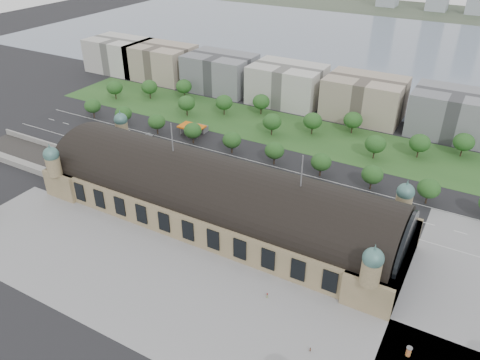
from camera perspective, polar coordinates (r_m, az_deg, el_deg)
The scene contains 56 objects.
ground at distance 191.61m, azimuth -2.79°, elevation -4.61°, with size 900.00×900.00×0.00m, color black.
station at distance 185.92m, azimuth -2.86°, elevation -2.02°, with size 150.00×48.40×44.30m.
track_cutting at distance 258.48m, azimuth -24.28°, elevation 2.56°, with size 70.00×24.00×3.10m.
plaza_south at distance 159.47m, azimuth -8.23°, elevation -13.51°, with size 190.00×48.00×0.12m, color gray.
road_slab at distance 228.03m, azimuth -2.02°, elevation 1.58°, with size 260.00×26.00×0.10m, color black.
grass_belt at distance 269.63m, azimuth 5.00°, elevation 6.23°, with size 300.00×45.00×0.10m, color #285321.
petrol_station at distance 263.94m, azimuth -5.28°, elevation 6.36°, with size 14.00×13.00×5.05m.
lake at distance 451.90m, azimuth 18.29°, elevation 14.84°, with size 700.00×320.00×0.08m, color slate.
far_shore at distance 645.16m, azimuth 22.61°, elevation 18.41°, with size 700.00×120.00×0.14m, color #44513D.
office_0 at distance 380.63m, azimuth -14.46°, elevation 14.56°, with size 45.00×32.00×24.00m, color beige.
office_1 at distance 355.07m, azimuth -9.55°, elevation 13.98°, with size 45.00×32.00×24.00m, color tan.
office_2 at distance 327.20m, azimuth -2.45°, elevation 12.95°, with size 45.00×32.00×24.00m, color gray.
office_3 at distance 305.03m, azimuth 5.75°, elevation 11.52°, with size 45.00×32.00×24.00m, color beige.
office_4 at distance 289.88m, azimuth 14.90°, elevation 9.63°, with size 45.00×32.00×24.00m, color tan.
office_5 at distance 282.88m, azimuth 24.65°, elevation 7.33°, with size 45.00×32.00×24.00m, color gray.
tree_row_0 at distance 294.58m, azimuth -17.54°, elevation 8.61°, with size 9.60×9.60×11.52m.
tree_row_1 at distance 278.40m, azimuth -14.03°, elevation 7.88°, with size 9.60×9.60×11.52m.
tree_row_2 at distance 263.42m, azimuth -10.12°, elevation 7.02°, with size 9.60×9.60×11.52m.
tree_row_3 at distance 249.85m, azimuth -5.79°, elevation 6.03°, with size 9.60×9.60×11.52m.
tree_row_4 at distance 237.93m, azimuth -1.00°, elevation 4.89°, with size 9.60×9.60×11.52m.
tree_row_5 at distance 227.92m, azimuth 4.22°, elevation 3.60°, with size 9.60×9.60×11.52m.
tree_row_6 at distance 220.08m, azimuth 9.86°, elevation 2.18°, with size 9.60×9.60×11.52m.
tree_row_7 at distance 214.66m, azimuth 15.83°, elevation 0.64°, with size 9.60×9.60×11.52m.
tree_row_8 at distance 211.83m, azimuth 22.04°, elevation -0.96°, with size 9.60×9.60×11.52m.
tree_belt_0 at distance 320.71m, azimuth -15.04°, elevation 10.84°, with size 10.40×10.40×12.48m.
tree_belt_1 at distance 316.78m, azimuth -11.00°, elevation 11.08°, with size 10.40×10.40×12.48m.
tree_belt_2 at distance 314.40m, azimuth -6.86°, elevation 11.27°, with size 10.40×10.40×12.48m.
tree_belt_3 at distance 285.62m, azimuth -6.54°, elevation 9.30°, with size 10.40×10.40×12.48m.
tree_belt_4 at distance 285.02m, azimuth -1.97°, elevation 9.44°, with size 10.40×10.40×12.48m.
tree_belt_5 at distance 286.19m, azimuth 2.60°, elevation 9.52°, with size 10.40×10.40×12.48m.
tree_belt_6 at distance 258.46m, azimuth 3.93°, elevation 7.12°, with size 10.40×10.40×12.48m.
tree_belt_7 at distance 261.96m, azimuth 8.85°, elevation 7.15°, with size 10.40×10.40×12.48m.
tree_belt_8 at distance 267.32m, azimuth 13.62°, elevation 7.13°, with size 10.40×10.40×12.48m.
tree_belt_9 at distance 241.91m, azimuth 16.17°, elevation 4.24°, with size 10.40×10.40×12.48m.
tree_belt_10 at distance 250.02m, azimuth 21.07°, elevation 4.23°, with size 10.40×10.40×12.48m.
tree_belt_11 at distance 259.83m, azimuth 25.63°, elevation 4.20°, with size 10.40×10.40×12.48m.
traffic_car_0 at distance 269.46m, azimuth -17.40°, elevation 5.06°, with size 1.87×4.65×1.58m, color silver.
traffic_car_1 at distance 264.89m, azimuth -11.00°, elevation 5.47°, with size 1.42×4.09×1.35m, color #909398.
traffic_car_2 at distance 243.25m, azimuth -9.64°, elevation 3.27°, with size 2.29×4.97×1.38m, color black.
traffic_car_3 at distance 241.83m, azimuth -7.54°, elevation 3.27°, with size 1.88×4.63×1.34m, color maroon.
traffic_car_4 at distance 218.82m, azimuth 0.87°, elevation 0.50°, with size 1.86×4.63×1.58m, color #181743.
traffic_car_5 at distance 209.80m, azimuth 11.60°, elevation -1.65°, with size 1.44×4.12×1.36m, color slate.
traffic_car_6 at distance 201.50m, azimuth 18.94°, elevation -4.28°, with size 2.24×4.86×1.35m, color silver.
parked_car_0 at distance 240.73m, azimuth -13.44°, elevation 2.53°, with size 1.41×4.04×1.33m, color black.
parked_car_1 at distance 236.46m, azimuth -10.75°, elevation 2.33°, with size 2.28×4.95×1.37m, color maroon.
parked_car_2 at distance 237.55m, azimuth -12.53°, elevation 2.30°, with size 2.31×5.69×1.65m, color #16163F.
parked_car_3 at distance 223.57m, azimuth -7.79°, elevation 0.85°, with size 1.50×3.72×1.27m, color #4F5155.
parked_car_4 at distance 220.73m, azimuth -6.70°, elevation 0.55°, with size 1.57×4.51×1.49m, color silver.
parked_car_5 at distance 223.05m, azimuth -7.60°, elevation 0.80°, with size 2.27×4.91×1.37m, color gray.
parked_car_6 at distance 218.17m, azimuth -4.58°, elevation 0.28°, with size 2.07×5.08×1.47m, color black.
bus_west at distance 210.24m, azimuth 1.23°, elevation -0.62°, with size 2.55×10.90×3.04m, color #C53F1F.
bus_mid at distance 202.00m, azimuth 7.05°, elevation -2.31°, with size 2.46×10.51×2.93m, color beige.
bus_east at distance 202.34m, azimuth 7.85°, elevation -2.29°, with size 2.54×10.85×3.02m, color beige.
advertising_column at distance 147.81m, azimuth 19.87°, elevation -19.06°, with size 1.68×1.68×3.19m.
pedestrian_0 at distance 156.06m, azimuth 3.32°, elevation -13.88°, with size 0.95×0.54×1.93m, color gray.
pedestrian_1 at distance 142.88m, azimuth 8.56°, elevation -19.78°, with size 0.58×0.38×1.59m, color gray.
Camera 1 is at (85.13, -132.04, 109.70)m, focal length 35.00 mm.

